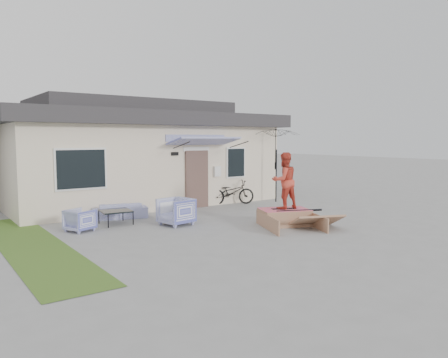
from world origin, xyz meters
TOP-DOWN VIEW (x-y plane):
  - ground at (0.00, 0.00)m, footprint 90.00×90.00m
  - grass_strip at (-5.20, 2.00)m, footprint 1.40×8.00m
  - house at (0.00, 7.99)m, footprint 10.80×8.49m
  - loveseat at (-2.11, 4.13)m, footprint 1.76×0.93m
  - armchair_left at (-3.76, 2.92)m, footprint 0.82×0.84m
  - armchair_right at (-1.21, 2.12)m, footprint 0.94×0.98m
  - coffee_table at (-2.60, 3.27)m, footprint 0.94×0.94m
  - bicycle at (2.51, 4.35)m, footprint 1.88×1.24m
  - patio_umbrella at (4.37, 3.85)m, footprint 2.09×1.96m
  - skate_ramp at (1.37, 0.25)m, footprint 1.99×2.25m
  - skateboard at (1.39, 0.30)m, footprint 0.76×0.45m
  - skater at (1.39, 0.30)m, footprint 0.90×0.75m

SIDE VIEW (x-z plane):
  - ground at x=0.00m, z-range 0.00..0.00m
  - grass_strip at x=-5.20m, z-range 0.00..0.01m
  - coffee_table at x=-2.60m, z-range 0.00..0.42m
  - skate_ramp at x=1.37m, z-range 0.00..0.46m
  - loveseat at x=-2.11m, z-range 0.00..0.66m
  - armchair_left at x=-3.76m, z-range 0.00..0.68m
  - armchair_right at x=-1.21m, z-range 0.00..0.88m
  - skateboard at x=1.39m, z-range 0.46..0.51m
  - bicycle at x=2.51m, z-range 0.00..1.14m
  - skater at x=1.39m, z-range 0.51..2.16m
  - patio_umbrella at x=4.37m, z-range 0.65..2.85m
  - house at x=0.00m, z-range -0.11..3.99m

